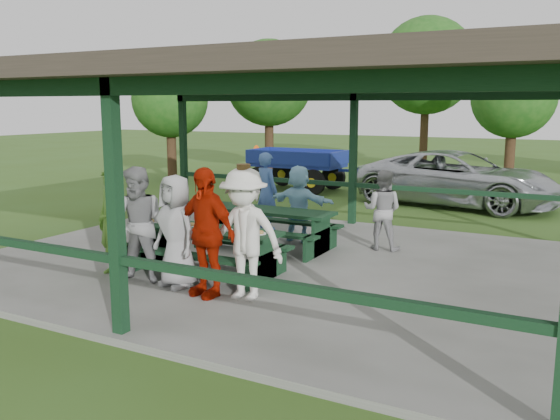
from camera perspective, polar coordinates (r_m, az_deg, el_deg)
The scene contains 20 objects.
ground at distance 10.50m, azimuth -0.67°, elevation -5.39°, with size 90.00×90.00×0.00m, color #38571B.
concrete_slab at distance 10.49m, azimuth -0.67°, elevation -5.13°, with size 10.00×8.00×0.10m, color slate.
pavilion_structure at distance 10.13m, azimuth -0.71°, elevation 12.15°, with size 10.60×8.60×3.24m.
picnic_table_near at distance 9.68m, azimuth -7.19°, elevation -3.30°, with size 2.54×1.39×0.75m.
picnic_table_far at distance 11.34m, azimuth -1.39°, elevation -1.25°, with size 2.68×1.39×0.75m.
table_setting at distance 9.62m, azimuth -6.89°, elevation -1.48°, with size 2.26×0.45×0.10m.
contestant_green at distance 9.79m, azimuth -15.86°, elevation -1.09°, with size 0.63×0.42×1.74m, color #578E30.
contestant_grey_left at distance 9.27m, azimuth -13.31°, elevation -1.43°, with size 0.87×0.68×1.79m, color gray.
contestant_grey_mid at distance 8.95m, azimuth -9.98°, elevation -2.02°, with size 0.83×0.54×1.69m, color #97979A.
contestant_red at distance 8.45m, azimuth -7.20°, elevation -2.12°, with size 1.08×0.45×1.85m, color #A51804.
contestant_white_fedora at distance 8.25m, azimuth -3.46°, elevation -2.33°, with size 1.23×0.75×1.91m.
spectator_lblue at distance 11.81m, azimuth 1.83°, elevation 0.64°, with size 1.42×0.45×1.53m, color #99D2ED.
spectator_blue at distance 12.98m, azimuth -1.30°, elevation 1.85°, with size 0.62×0.41×1.70m, color #4064A8.
spectator_grey at distance 11.30m, azimuth 9.83°, elevation 0.02°, with size 0.74×0.57×1.52m, color #9B9A9D.
pickup_truck at distance 17.37m, azimuth 16.75°, elevation 2.91°, with size 2.56×5.55×1.54m, color silver.
farm_trailer at distance 19.74m, azimuth 1.66°, elevation 3.99°, with size 4.16×1.88×1.45m.
tree_far_left at distance 24.41m, azimuth -1.06°, elevation 12.08°, with size 3.47×3.47×5.43m.
tree_left at distance 27.50m, azimuth 13.95°, elevation 13.30°, with size 4.26×4.26×6.65m.
tree_mid at distance 22.73m, azimuth 21.56°, elevation 10.08°, with size 2.93×2.93×4.58m.
tree_edge_left at distance 22.89m, azimuth -10.54°, elevation 10.37°, with size 2.84×2.84×4.45m.
Camera 1 is at (4.88, -8.87, 2.79)m, focal length 38.00 mm.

